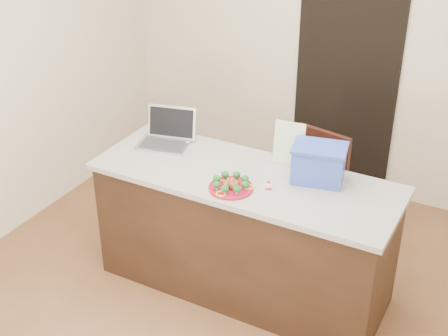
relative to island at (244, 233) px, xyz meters
The scene contains 16 objects.
ground 0.53m from the island, 90.00° to the right, with size 4.00×4.00×0.00m, color brown.
room_shell 1.18m from the island, 90.00° to the right, with size 4.00×4.00×4.00m.
doorway 1.81m from the island, 86.69° to the left, with size 0.90×0.02×2.00m, color black.
island is the anchor object (origin of this frame).
plate 0.51m from the island, 89.76° to the right, with size 0.29×0.29×0.02m.
meatballs 0.53m from the island, 90.02° to the right, with size 0.11×0.11×0.04m.
broccoli 0.55m from the island, 89.76° to the right, with size 0.24×0.24×0.04m.
pepper_rings 0.52m from the island, 89.76° to the right, with size 0.26×0.24×0.01m.
napkin 0.51m from the island, 107.92° to the right, with size 0.15×0.15×0.01m, color white.
fork 0.51m from the island, 113.54° to the right, with size 0.07×0.13×0.00m.
knife 0.52m from the island, 98.99° to the right, with size 0.07×0.18×0.01m.
yogurt_bottle 0.55m from the island, 26.73° to the right, with size 0.03×0.03×0.07m.
laptop 0.90m from the island, 166.95° to the left, with size 0.41×0.37×0.26m.
leaflet 0.70m from the island, 57.95° to the left, with size 0.21×0.00×0.30m, color white.
blue_box 0.75m from the island, 20.73° to the left, with size 0.39×0.31×0.25m.
chair 0.71m from the island, 67.36° to the left, with size 0.51×0.52×0.99m.
Camera 1 is at (1.58, -2.97, 2.94)m, focal length 50.00 mm.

